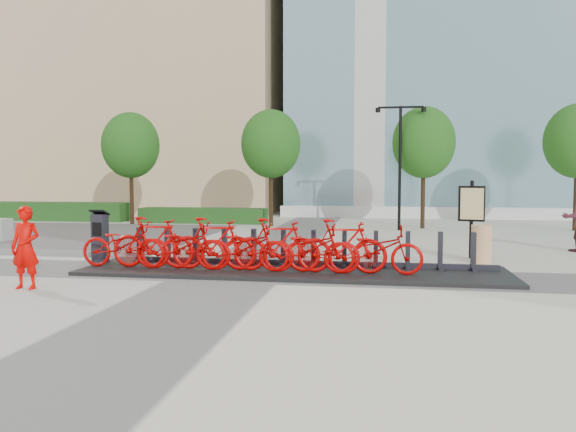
% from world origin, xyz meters
% --- Properties ---
extents(ground, '(120.00, 120.00, 0.00)m').
position_xyz_m(ground, '(0.00, 0.00, 0.00)').
color(ground, beige).
extents(glass_building, '(32.00, 16.00, 24.00)m').
position_xyz_m(glass_building, '(14.00, 26.00, 12.00)').
color(glass_building, teal).
rests_on(glass_building, ground).
extents(gravel_patch, '(14.00, 14.00, 0.00)m').
position_xyz_m(gravel_patch, '(-10.00, 7.00, 0.01)').
color(gravel_patch, '#484746').
rests_on(gravel_patch, ground).
extents(hedge_a, '(10.00, 1.40, 0.90)m').
position_xyz_m(hedge_a, '(-14.00, 13.50, 0.45)').
color(hedge_a, '#154B1A').
rests_on(hedge_a, ground).
extents(hedge_b, '(6.00, 1.20, 0.70)m').
position_xyz_m(hedge_b, '(-5.00, 13.20, 0.35)').
color(hedge_b, '#154B1A').
rests_on(hedge_b, ground).
extents(tree_0, '(2.60, 2.60, 5.10)m').
position_xyz_m(tree_0, '(-8.00, 12.00, 3.59)').
color(tree_0, '#3B2914').
rests_on(tree_0, ground).
extents(tree_1, '(2.60, 2.60, 5.10)m').
position_xyz_m(tree_1, '(-1.50, 12.00, 3.59)').
color(tree_1, '#3B2914').
rests_on(tree_1, ground).
extents(tree_2, '(2.60, 2.60, 5.10)m').
position_xyz_m(tree_2, '(5.00, 12.00, 3.59)').
color(tree_2, '#3B2914').
rests_on(tree_2, ground).
extents(streetlamp, '(2.00, 0.20, 5.00)m').
position_xyz_m(streetlamp, '(4.00, 11.00, 3.13)').
color(streetlamp, black).
rests_on(streetlamp, ground).
extents(dock_pad, '(9.60, 2.40, 0.08)m').
position_xyz_m(dock_pad, '(1.30, 0.30, 0.04)').
color(dock_pad, black).
rests_on(dock_pad, ground).
extents(dock_rail_posts, '(8.02, 0.50, 0.85)m').
position_xyz_m(dock_rail_posts, '(1.36, 0.77, 0.51)').
color(dock_rail_posts, black).
rests_on(dock_rail_posts, dock_pad).
extents(bike_0, '(2.01, 0.70, 1.06)m').
position_xyz_m(bike_0, '(-2.60, -0.05, 0.61)').
color(bike_0, '#B50201').
rests_on(bike_0, dock_pad).
extents(bike_1, '(1.95, 0.55, 1.17)m').
position_xyz_m(bike_1, '(-1.88, -0.05, 0.67)').
color(bike_1, '#B50201').
rests_on(bike_1, dock_pad).
extents(bike_2, '(2.01, 0.70, 1.06)m').
position_xyz_m(bike_2, '(-1.16, -0.05, 0.61)').
color(bike_2, '#B50201').
rests_on(bike_2, dock_pad).
extents(bike_3, '(1.95, 0.55, 1.17)m').
position_xyz_m(bike_3, '(-0.44, -0.05, 0.67)').
color(bike_3, '#B50201').
rests_on(bike_3, dock_pad).
extents(bike_4, '(2.01, 0.70, 1.06)m').
position_xyz_m(bike_4, '(0.28, -0.05, 0.61)').
color(bike_4, '#B50201').
rests_on(bike_4, dock_pad).
extents(bike_5, '(1.95, 0.55, 1.17)m').
position_xyz_m(bike_5, '(1.00, -0.05, 0.67)').
color(bike_5, '#B50201').
rests_on(bike_5, dock_pad).
extents(bike_6, '(2.01, 0.70, 1.06)m').
position_xyz_m(bike_6, '(1.72, -0.05, 0.61)').
color(bike_6, '#B50201').
rests_on(bike_6, dock_pad).
extents(bike_7, '(1.95, 0.55, 1.17)m').
position_xyz_m(bike_7, '(2.44, -0.05, 0.67)').
color(bike_7, '#B50201').
rests_on(bike_7, dock_pad).
extents(bike_8, '(2.01, 0.70, 1.06)m').
position_xyz_m(bike_8, '(3.16, -0.05, 0.61)').
color(bike_8, '#B50201').
rests_on(bike_8, dock_pad).
extents(kiosk, '(0.41, 0.35, 1.29)m').
position_xyz_m(kiosk, '(-3.52, 0.58, 0.70)').
color(kiosk, black).
rests_on(kiosk, dock_pad).
extents(worker_red, '(0.59, 0.39, 1.61)m').
position_xyz_m(worker_red, '(-3.50, -2.35, 0.81)').
color(worker_red, '#E00300').
rests_on(worker_red, ground).
extents(construction_barrel, '(0.52, 0.52, 0.96)m').
position_xyz_m(construction_barrel, '(5.77, 2.47, 0.48)').
color(construction_barrel, orange).
rests_on(construction_barrel, ground).
extents(map_sign, '(0.68, 0.27, 2.07)m').
position_xyz_m(map_sign, '(5.63, 3.26, 1.37)').
color(map_sign, black).
rests_on(map_sign, ground).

